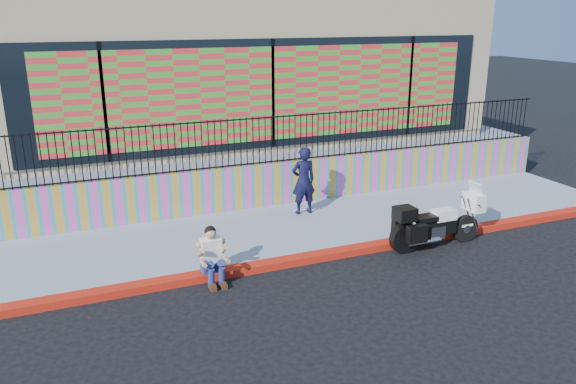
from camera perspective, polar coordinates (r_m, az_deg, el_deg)
ground at (r=11.91m, az=5.69°, el=-6.40°), size 90.00×90.00×0.00m
red_curb at (r=11.88m, az=5.70°, el=-6.06°), size 16.00×0.30×0.15m
sidewalk at (r=13.25m, az=2.36°, el=-3.43°), size 16.00×3.00×0.15m
mural_wall at (r=14.43m, az=-0.25°, el=1.00°), size 16.00×0.20×1.10m
metal_fence at (r=14.15m, az=-0.26°, el=5.47°), size 15.80×0.04×1.20m
elevated_platform at (r=19.12m, az=-6.04°, el=4.83°), size 16.00×10.00×1.25m
storefront_building at (r=18.51m, az=-6.11°, el=12.63°), size 14.00×8.06×4.00m
police_motorcycle at (r=12.45m, az=14.71°, el=-3.00°), size 2.18×0.72×1.36m
police_officer at (r=13.59m, az=1.58°, el=1.17°), size 0.61×0.41×1.66m
seated_man at (r=10.61m, az=-7.60°, el=-6.93°), size 0.54×0.71×1.06m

